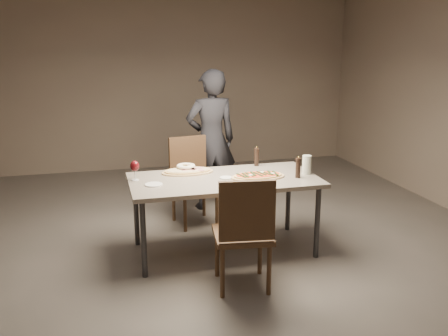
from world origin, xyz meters
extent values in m
plane|color=#56504A|center=(0.00, 0.00, 0.00)|extent=(7.00, 7.00, 0.00)
plane|color=gray|center=(0.00, 3.50, 1.40)|extent=(6.00, 0.00, 6.00)
cube|color=gray|center=(0.00, 0.00, 0.73)|extent=(1.80, 0.90, 0.04)
cylinder|color=#333335|center=(-0.82, -0.37, 0.35)|extent=(0.05, 0.05, 0.71)
cylinder|color=#333335|center=(0.82, -0.37, 0.35)|extent=(0.05, 0.05, 0.71)
cylinder|color=#333335|center=(-0.82, 0.37, 0.35)|extent=(0.05, 0.05, 0.71)
cylinder|color=#333335|center=(0.82, 0.37, 0.35)|extent=(0.05, 0.05, 0.71)
ellipsoid|color=white|center=(0.24, -0.09, 0.79)|extent=(0.05, 0.05, 0.01)
ellipsoid|color=white|center=(0.38, -0.01, 0.79)|extent=(0.05, 0.05, 0.01)
ellipsoid|color=white|center=(0.46, -0.08, 0.79)|extent=(0.05, 0.05, 0.01)
cube|color=#1F3416|center=(0.15, -0.07, 0.79)|extent=(0.07, 0.15, 0.01)
cube|color=#1F3416|center=(0.19, -0.07, 0.79)|extent=(0.03, 0.15, 0.01)
cube|color=#1F3416|center=(0.24, -0.06, 0.79)|extent=(0.05, 0.15, 0.01)
cube|color=#1F3416|center=(0.28, -0.05, 0.79)|extent=(0.02, 0.15, 0.01)
cube|color=#1F3416|center=(0.32, -0.08, 0.79)|extent=(0.06, 0.15, 0.01)
cube|color=#1F3416|center=(0.36, -0.05, 0.79)|extent=(0.06, 0.15, 0.01)
cube|color=#1F3416|center=(0.41, -0.04, 0.79)|extent=(0.06, 0.15, 0.01)
cube|color=#1F3416|center=(0.45, -0.06, 0.79)|extent=(0.03, 0.15, 0.01)
cube|color=#1F3416|center=(0.49, -0.08, 0.79)|extent=(0.03, 0.15, 0.01)
cylinder|color=#DB8989|center=(-0.17, 0.31, 0.79)|extent=(0.06, 0.06, 0.00)
cylinder|color=#DB8989|center=(-0.18, 0.22, 0.79)|extent=(0.06, 0.06, 0.00)
cylinder|color=#DB8989|center=(-0.34, 0.29, 0.79)|extent=(0.06, 0.06, 0.00)
cylinder|color=#DB8989|center=(-0.22, 0.30, 0.79)|extent=(0.06, 0.06, 0.00)
cylinder|color=#DB8989|center=(-0.24, 0.27, 0.79)|extent=(0.06, 0.06, 0.00)
cylinder|color=#DB8989|center=(-0.33, 0.26, 0.79)|extent=(0.06, 0.06, 0.00)
cylinder|color=#DB8989|center=(-0.26, 0.26, 0.79)|extent=(0.06, 0.06, 0.00)
cylinder|color=beige|center=(-0.31, 0.35, 0.78)|extent=(0.16, 0.16, 0.06)
torus|color=beige|center=(-0.31, 0.35, 0.80)|extent=(0.19, 0.19, 0.03)
cube|color=#B08947|center=(-0.28, 0.35, 0.79)|extent=(0.06, 0.05, 0.04)
cube|color=#B08947|center=(-0.32, 0.37, 0.79)|extent=(0.06, 0.06, 0.04)
cube|color=#B08947|center=(-0.32, 0.33, 0.79)|extent=(0.05, 0.05, 0.04)
cylinder|color=white|center=(0.01, -0.02, 0.76)|extent=(0.12, 0.12, 0.01)
cylinder|color=#A7AA3E|center=(0.01, -0.02, 0.76)|extent=(0.08, 0.08, 0.00)
cylinder|color=black|center=(0.69, -0.16, 0.84)|extent=(0.05, 0.05, 0.17)
cylinder|color=black|center=(0.69, -0.16, 0.93)|extent=(0.05, 0.05, 0.02)
sphere|color=gold|center=(0.69, -0.16, 0.95)|extent=(0.02, 0.02, 0.02)
cylinder|color=black|center=(0.45, 0.38, 0.83)|extent=(0.05, 0.05, 0.17)
cylinder|color=black|center=(0.45, 0.38, 0.93)|extent=(0.05, 0.05, 0.02)
sphere|color=gold|center=(0.45, 0.38, 0.95)|extent=(0.02, 0.02, 0.02)
cylinder|color=silver|center=(0.83, -0.05, 0.84)|extent=(0.09, 0.09, 0.19)
cylinder|color=silver|center=(-0.83, 0.14, 0.75)|extent=(0.07, 0.07, 0.01)
cylinder|color=silver|center=(-0.83, 0.14, 0.80)|extent=(0.01, 0.01, 0.09)
ellipsoid|color=#4C0A0F|center=(-0.83, 0.14, 0.89)|extent=(0.09, 0.09, 0.10)
cylinder|color=white|center=(-0.68, -0.07, 0.76)|extent=(0.16, 0.16, 0.01)
cube|color=#442E1C|center=(-0.03, -0.73, 0.46)|extent=(0.52, 0.52, 0.04)
cylinder|color=#442E1C|center=(-0.25, -0.89, 0.22)|extent=(0.04, 0.04, 0.44)
cylinder|color=#442E1C|center=(0.13, -0.94, 0.22)|extent=(0.04, 0.04, 0.44)
cylinder|color=#442E1C|center=(-0.20, -0.51, 0.22)|extent=(0.04, 0.04, 0.44)
cylinder|color=#442E1C|center=(0.18, -0.56, 0.22)|extent=(0.04, 0.04, 0.44)
cube|color=#442E1C|center=(-0.06, -0.94, 0.75)|extent=(0.45, 0.10, 0.49)
cube|color=#442E1C|center=(-0.13, 0.81, 0.45)|extent=(0.53, 0.53, 0.04)
cylinder|color=#442E1C|center=(0.02, 1.03, 0.21)|extent=(0.04, 0.04, 0.43)
cylinder|color=#442E1C|center=(-0.35, 0.97, 0.21)|extent=(0.04, 0.04, 0.43)
cylinder|color=#442E1C|center=(0.09, 0.66, 0.21)|extent=(0.04, 0.04, 0.43)
cylinder|color=#442E1C|center=(-0.28, 0.60, 0.21)|extent=(0.04, 0.04, 0.43)
cube|color=#442E1C|center=(-0.17, 1.02, 0.73)|extent=(0.44, 0.12, 0.48)
imported|color=black|center=(0.18, 1.32, 0.85)|extent=(0.65, 0.46, 1.71)
camera|label=1|loc=(-1.16, -4.45, 2.05)|focal=40.00mm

